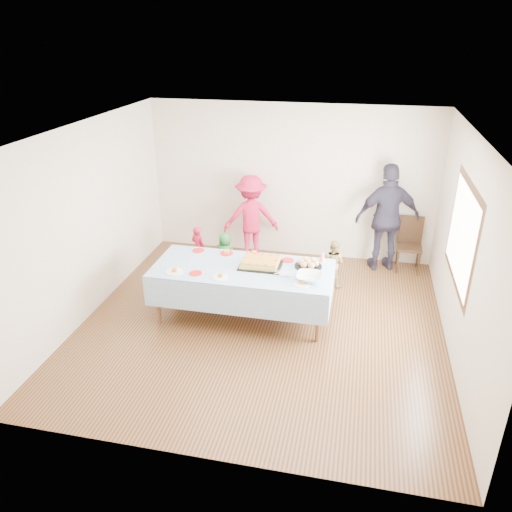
{
  "coord_description": "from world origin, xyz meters",
  "views": [
    {
      "loc": [
        1.19,
        -5.9,
        3.85
      ],
      "look_at": [
        -0.15,
        0.3,
        0.9
      ],
      "focal_mm": 35.0,
      "sensor_mm": 36.0,
      "label": 1
    }
  ],
  "objects_px": {
    "birthday_cake": "(261,263)",
    "adult_left": "(251,217)",
    "dining_chair": "(410,241)",
    "party_table": "(242,271)"
  },
  "relations": [
    {
      "from": "birthday_cake",
      "to": "dining_chair",
      "type": "distance_m",
      "value": 2.99
    },
    {
      "from": "birthday_cake",
      "to": "adult_left",
      "type": "distance_m",
      "value": 2.03
    },
    {
      "from": "birthday_cake",
      "to": "adult_left",
      "type": "relative_size",
      "value": 0.39
    },
    {
      "from": "party_table",
      "to": "birthday_cake",
      "type": "xyz_separation_m",
      "value": [
        0.24,
        0.1,
        0.1
      ]
    },
    {
      "from": "birthday_cake",
      "to": "adult_left",
      "type": "height_order",
      "value": "adult_left"
    },
    {
      "from": "party_table",
      "to": "dining_chair",
      "type": "distance_m",
      "value": 3.23
    },
    {
      "from": "party_table",
      "to": "dining_chair",
      "type": "relative_size",
      "value": 2.7
    },
    {
      "from": "party_table",
      "to": "adult_left",
      "type": "height_order",
      "value": "adult_left"
    },
    {
      "from": "adult_left",
      "to": "birthday_cake",
      "type": "bearing_deg",
      "value": 90.59
    },
    {
      "from": "party_table",
      "to": "birthday_cake",
      "type": "relative_size",
      "value": 4.29
    }
  ]
}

